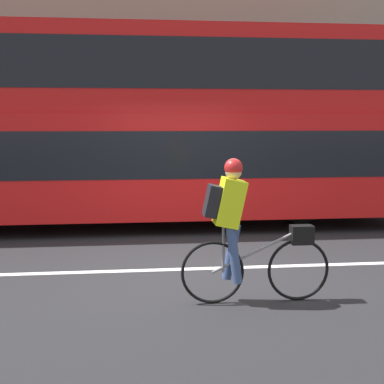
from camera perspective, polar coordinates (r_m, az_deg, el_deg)
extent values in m
plane|color=#232326|center=(7.73, 0.04, -8.25)|extent=(80.00, 80.00, 0.00)
cube|color=silver|center=(7.74, 0.03, -8.20)|extent=(50.00, 0.14, 0.01)
cube|color=gray|center=(13.38, -2.74, -1.22)|extent=(60.00, 2.04, 0.15)
cube|color=gray|center=(14.53, -3.15, 15.47)|extent=(60.00, 0.30, 8.24)
cylinder|color=black|center=(11.41, 11.38, -0.76)|extent=(0.98, 0.30, 0.98)
cube|color=red|center=(10.78, -6.56, 3.05)|extent=(11.30, 2.43, 1.96)
cube|color=black|center=(10.77, -6.58, 4.29)|extent=(10.85, 2.45, 0.86)
cube|color=red|center=(10.79, -6.71, 12.52)|extent=(11.30, 2.34, 1.61)
cube|color=black|center=(10.80, -6.71, 12.95)|extent=(10.85, 2.36, 0.90)
torus|color=black|center=(6.47, 11.27, -8.14)|extent=(0.74, 0.04, 0.74)
torus|color=black|center=(6.24, 2.21, -8.57)|extent=(0.74, 0.04, 0.74)
cylinder|color=slate|center=(6.28, 6.86, -6.29)|extent=(1.03, 0.03, 0.50)
cylinder|color=slate|center=(6.19, 3.36, -6.10)|extent=(0.03, 0.03, 0.55)
cube|color=black|center=(6.38, 11.62, -4.48)|extent=(0.26, 0.16, 0.22)
cube|color=#D8EA19|center=(6.10, 4.05, -1.12)|extent=(0.37, 0.32, 0.58)
cube|color=black|center=(6.07, 2.19, -0.97)|extent=(0.21, 0.26, 0.38)
cylinder|color=#384C7A|center=(6.31, 4.21, -6.37)|extent=(0.22, 0.11, 0.67)
cylinder|color=#384C7A|center=(6.14, 4.52, -6.77)|extent=(0.20, 0.11, 0.67)
sphere|color=tan|center=(6.07, 4.45, 2.21)|extent=(0.19, 0.19, 0.19)
sphere|color=red|center=(6.06, 4.45, 2.61)|extent=(0.21, 0.21, 0.21)
cylinder|color=#194C23|center=(14.26, 16.10, 1.35)|extent=(0.45, 0.45, 0.99)
cylinder|color=#59595B|center=(13.12, -6.71, 3.83)|extent=(0.07, 0.07, 2.25)
cube|color=white|center=(13.05, -6.77, 7.73)|extent=(0.36, 0.02, 0.36)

